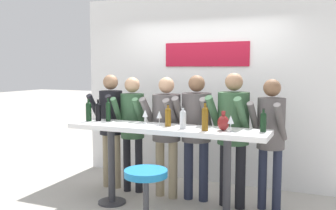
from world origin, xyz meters
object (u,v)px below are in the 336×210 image
bar_stool (146,193)px  wine_glass_1 (231,120)px  person_left (132,121)px  wine_bottle_2 (263,121)px  person_right (271,130)px  wine_bottle_4 (205,117)px  wine_bottle_3 (89,110)px  wine_bottle_5 (108,110)px  decorative_vase (223,123)px  wine_bottle_1 (98,111)px  wine_glass_2 (159,115)px  person_center_right (233,126)px  person_center_left (166,124)px  wine_bottle_6 (183,118)px  person_far_left (111,118)px  wine_glass_0 (145,114)px  wine_bottle_0 (168,116)px  tasting_table (165,141)px  person_center (196,124)px

bar_stool → wine_glass_1: 1.20m
person_left → wine_bottle_2: 1.91m
person_right → wine_bottle_4: bearing=-123.3°
bar_stool → wine_bottle_3: size_ratio=2.36×
wine_bottle_5 → decorative_vase: 1.58m
decorative_vase → bar_stool: bearing=-129.8°
wine_bottle_1 → wine_glass_2: 0.90m
wine_bottle_2 → wine_bottle_5: wine_bottle_5 is taller
person_center_right → wine_bottle_2: size_ratio=6.54×
person_left → decorative_vase: (1.43, -0.51, 0.13)m
person_left → person_right: person_left is taller
wine_bottle_2 → decorative_vase: 0.43m
person_center_right → wine_glass_1: size_ratio=9.54×
person_center_left → wine_glass_2: person_center_left is taller
wine_glass_1 → decorative_vase: (-0.09, 0.03, -0.04)m
wine_bottle_3 → wine_bottle_4: size_ratio=0.94×
wine_bottle_5 → wine_glass_2: bearing=-3.2°
person_center_right → wine_bottle_6: size_ratio=6.55×
person_far_left → wine_bottle_3: bearing=-88.4°
person_left → wine_glass_0: 0.59m
bar_stool → wine_bottle_1: wine_bottle_1 is taller
wine_bottle_6 → decorative_vase: 0.46m
wine_glass_0 → wine_glass_2: bearing=-9.7°
person_center_left → wine_bottle_0: 0.55m
person_left → wine_bottle_0: size_ratio=6.06×
tasting_table → person_right: (1.15, 0.55, 0.12)m
bar_stool → decorative_vase: decorative_vase is taller
tasting_table → wine_glass_2: (-0.11, 0.07, 0.30)m
decorative_vase → person_far_left: bearing=162.9°
person_far_left → person_left: (0.38, -0.05, -0.02)m
wine_glass_0 → wine_glass_2: 0.22m
person_left → wine_bottle_5: 0.46m
wine_bottle_2 → wine_bottle_6: same height
tasting_table → person_left: (-0.72, 0.50, 0.13)m
bar_stool → wine_glass_0: (-0.43, 0.83, 0.69)m
person_left → wine_bottle_4: bearing=-32.9°
wine_bottle_4 → wine_glass_1: (0.27, 0.07, -0.02)m
wine_bottle_3 → person_center_left: bearing=27.8°
person_right → decorative_vase: bearing=-118.0°
bar_stool → wine_glass_1: bearing=45.2°
tasting_table → person_center_right: size_ratio=1.45×
person_center_left → person_center: 0.41m
wine_bottle_5 → wine_glass_2: (0.76, -0.04, -0.02)m
wine_bottle_1 → wine_glass_0: wine_bottle_1 is taller
person_far_left → person_left: size_ratio=1.02×
wine_bottle_0 → person_center_right: bearing=34.1°
wine_bottle_1 → person_center: bearing=20.5°
person_center_left → wine_glass_2: 0.47m
bar_stool → wine_bottle_1: 1.55m
wine_glass_0 → person_center: bearing=39.6°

